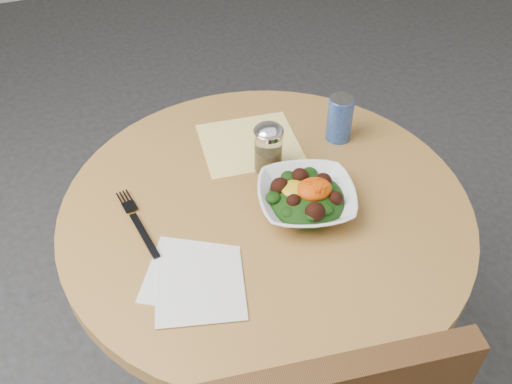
# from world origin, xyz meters

# --- Properties ---
(ground) EXTENTS (6.00, 6.00, 0.00)m
(ground) POSITION_xyz_m (0.00, 0.00, 0.00)
(ground) COLOR #2B2A2D
(ground) RESTS_ON ground
(table) EXTENTS (0.90, 0.90, 0.75)m
(table) POSITION_xyz_m (0.00, 0.00, 0.55)
(table) COLOR black
(table) RESTS_ON ground
(cloth_napkin) EXTENTS (0.25, 0.23, 0.00)m
(cloth_napkin) POSITION_xyz_m (0.04, 0.21, 0.75)
(cloth_napkin) COLOR #E6B00C
(cloth_napkin) RESTS_ON table
(paper_napkins) EXTENTS (0.23, 0.26, 0.00)m
(paper_napkins) POSITION_xyz_m (-0.20, -0.15, 0.75)
(paper_napkins) COLOR silver
(paper_napkins) RESTS_ON table
(salad_bowl) EXTENTS (0.25, 0.25, 0.08)m
(salad_bowl) POSITION_xyz_m (0.08, -0.04, 0.78)
(salad_bowl) COLOR white
(salad_bowl) RESTS_ON table
(fork) EXTENTS (0.05, 0.22, 0.00)m
(fork) POSITION_xyz_m (-0.28, 0.05, 0.76)
(fork) COLOR black
(fork) RESTS_ON table
(spice_shaker) EXTENTS (0.07, 0.07, 0.12)m
(spice_shaker) POSITION_xyz_m (0.05, 0.11, 0.81)
(spice_shaker) COLOR silver
(spice_shaker) RESTS_ON table
(beverage_can) EXTENTS (0.06, 0.06, 0.12)m
(beverage_can) POSITION_xyz_m (0.25, 0.16, 0.81)
(beverage_can) COLOR navy
(beverage_can) RESTS_ON table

